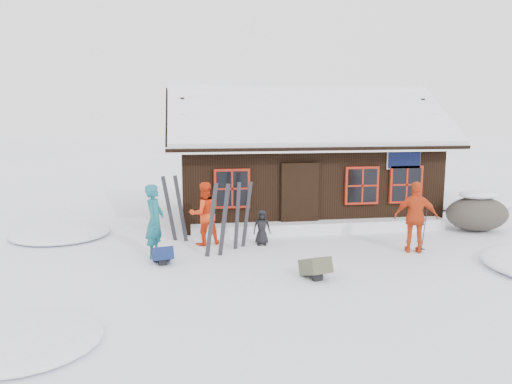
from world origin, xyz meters
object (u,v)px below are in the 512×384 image
at_px(skier_orange_right, 416,217).
at_px(skier_crouched, 262,228).
at_px(boulder, 477,212).
at_px(skier_orange_left, 204,213).
at_px(backpack_olive, 315,270).
at_px(skier_teal, 155,221).
at_px(ski_poles, 422,231).
at_px(ski_pair_left, 218,221).
at_px(backpack_blue, 163,257).

relative_size(skier_orange_right, skier_crouched, 1.92).
height_order(skier_orange_right, boulder, skier_orange_right).
bearing_deg(skier_orange_left, backpack_olive, 108.41).
bearing_deg(skier_teal, skier_orange_left, -35.19).
bearing_deg(skier_teal, boulder, -65.57).
xyz_separation_m(skier_orange_left, skier_orange_right, (5.23, -1.58, 0.06)).
bearing_deg(skier_orange_left, skier_crouched, 152.87).
bearing_deg(skier_orange_right, skier_crouched, -0.57).
distance_m(skier_teal, ski_poles, 6.67).
bearing_deg(ski_poles, skier_teal, 174.67).
bearing_deg(boulder, skier_crouched, -174.63).
bearing_deg(ski_pair_left, boulder, 22.57).
bearing_deg(skier_orange_left, ski_pair_left, 86.63).
height_order(skier_crouched, backpack_olive, skier_crouched).
bearing_deg(boulder, ski_poles, -144.63).
distance_m(ski_pair_left, backpack_olive, 2.85).
bearing_deg(skier_teal, backpack_blue, -145.07).
bearing_deg(skier_crouched, backpack_blue, -149.96).
distance_m(backpack_blue, backpack_olive, 3.62).
xyz_separation_m(boulder, ski_poles, (-2.76, -1.96, -0.00)).
bearing_deg(backpack_blue, skier_teal, 97.55).
xyz_separation_m(skier_teal, skier_orange_right, (6.47, -0.59, 0.01)).
distance_m(skier_orange_left, skier_crouched, 1.59).
distance_m(boulder, ski_pair_left, 8.02).
xyz_separation_m(boulder, ski_pair_left, (-7.87, -1.50, 0.34)).
relative_size(skier_crouched, ski_poles, 0.80).
bearing_deg(skier_orange_right, ski_pair_left, 13.86).
relative_size(skier_orange_left, backpack_olive, 2.66).
bearing_deg(skier_teal, backpack_olive, -105.31).
height_order(skier_teal, skier_orange_right, skier_orange_right).
bearing_deg(ski_poles, skier_crouched, 160.94).
xyz_separation_m(skier_orange_right, skier_crouched, (-3.71, 1.30, -0.43)).
height_order(skier_orange_right, ski_pair_left, ski_pair_left).
distance_m(skier_orange_left, skier_orange_right, 5.46).
bearing_deg(ski_poles, backpack_blue, 179.55).
bearing_deg(boulder, skier_orange_right, -146.58).
relative_size(skier_orange_left, ski_pair_left, 0.90).
distance_m(skier_orange_left, backpack_olive, 3.88).
height_order(skier_orange_right, backpack_blue, skier_orange_right).
bearing_deg(boulder, backpack_blue, -168.27).
bearing_deg(boulder, backpack_olive, -149.70).
bearing_deg(skier_orange_left, skier_teal, 21.59).
bearing_deg(ski_pair_left, ski_poles, 6.63).
xyz_separation_m(ski_pair_left, backpack_olive, (1.93, -1.97, -0.72)).
xyz_separation_m(ski_poles, backpack_olive, (-3.17, -1.51, -0.38)).
bearing_deg(backpack_olive, boulder, 15.42).
bearing_deg(skier_crouched, ski_poles, -15.61).
height_order(skier_orange_left, skier_crouched, skier_orange_left).
relative_size(boulder, backpack_olive, 2.92).
distance_m(boulder, backpack_olive, 6.89).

